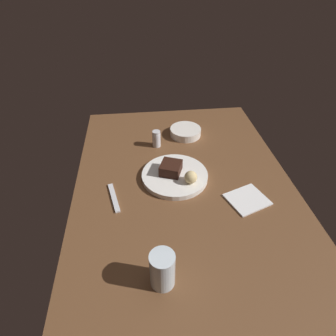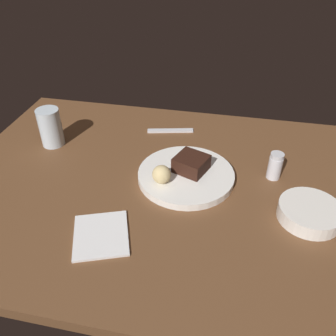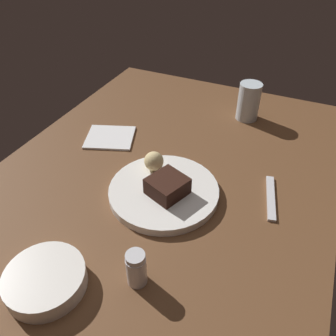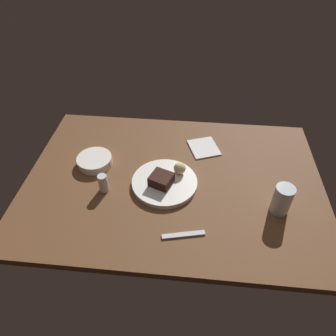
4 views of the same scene
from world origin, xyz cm
name	(u,v)px [view 2 (image 2 of 4)]	position (x,y,z in cm)	size (l,w,h in cm)	color
dining_table	(172,188)	(0.00, 0.00, 1.50)	(120.00, 84.00, 3.00)	brown
dessert_plate	(186,175)	(-3.32, -3.24, 4.01)	(26.07, 26.07, 2.01)	white
chocolate_cake_slice	(191,164)	(-4.42, -4.67, 7.10)	(7.71, 8.06, 4.18)	black
bread_roll	(162,174)	(2.26, 2.04, 7.45)	(4.88, 4.88, 4.88)	#DBC184
salt_shaker	(275,166)	(-26.54, -8.63, 6.79)	(3.74, 3.74, 7.69)	silver
water_glass	(50,127)	(39.94, -12.21, 8.86)	(6.84, 6.84, 11.72)	silver
side_bowl	(310,213)	(-34.28, 5.97, 4.79)	(14.74, 14.74, 3.57)	white
dessert_spoon	(170,131)	(5.75, -26.82, 3.35)	(15.00, 1.80, 0.70)	silver
folded_napkin	(101,235)	(11.98, 21.31, 3.30)	(12.05, 13.56, 0.60)	white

